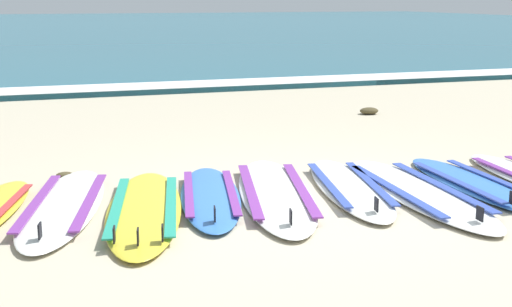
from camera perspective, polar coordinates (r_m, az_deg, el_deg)
name	(u,v)px	position (r m, az deg, el deg)	size (l,w,h in m)	color
ground_plane	(322,205)	(6.04, 5.32, -4.15)	(80.00, 80.00, 0.00)	#C1B599
sea	(60,27)	(42.65, -15.57, 9.86)	(80.00, 60.00, 0.10)	#23667A
wave_foam_strip	(154,88)	(13.40, -8.26, 5.24)	(80.00, 1.06, 0.11)	white
surfboard_1	(64,205)	(6.11, -15.28, -4.03)	(1.13, 2.46, 0.18)	silver
surfboard_2	(144,209)	(5.85, -9.01, -4.45)	(1.10, 2.48, 0.18)	yellow
surfboard_3	(210,196)	(6.16, -3.72, -3.45)	(0.94, 2.12, 0.18)	#3875CC
surfboard_4	(275,193)	(6.25, 1.57, -3.18)	(1.19, 2.60, 0.18)	silver
surfboard_5	(349,187)	(6.49, 7.53, -2.70)	(0.97, 2.25, 0.18)	silver
surfboard_6	(417,191)	(6.46, 12.92, -3.00)	(0.77, 2.54, 0.18)	white
surfboard_7	(475,184)	(6.85, 17.26, -2.35)	(0.64, 2.18, 0.18)	#3875CC
seaweed_clump_near_shoreline	(65,175)	(7.15, -15.21, -1.68)	(0.16, 0.13, 0.06)	#4C4228
seaweed_clump_mid_sand	(369,111)	(10.78, 9.13, 3.43)	(0.29, 0.23, 0.10)	#4C4228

